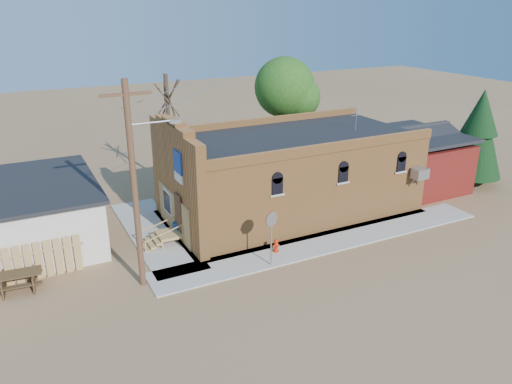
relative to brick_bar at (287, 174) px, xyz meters
name	(u,v)px	position (x,y,z in m)	size (l,w,h in m)	color
ground	(313,256)	(-1.64, -5.49, -2.34)	(120.00, 120.00, 0.00)	brown
sidewalk_south	(328,242)	(-0.14, -4.59, -2.30)	(19.00, 2.20, 0.08)	#9E9991
sidewalk_west	(154,233)	(-7.94, 0.51, -2.30)	(2.60, 10.00, 0.08)	#9E9991
brick_bar	(287,174)	(0.00, 0.00, 0.00)	(16.40, 7.97, 6.30)	#B97538
red_shed	(415,154)	(9.86, 0.01, -0.07)	(5.40, 6.40, 4.30)	#52150E
wood_fence	(24,264)	(-14.44, -1.69, -1.44)	(5.20, 0.10, 1.80)	#A57C4A
utility_pole	(135,183)	(-9.79, -4.29, 2.43)	(3.12, 0.26, 9.00)	#503420
tree_bare_near	(167,98)	(-4.64, 7.51, 3.62)	(2.80, 2.80, 7.65)	#4C3A2B
tree_leafy	(285,88)	(4.36, 8.01, 3.59)	(4.40, 4.40, 8.15)	#4C3A2B
evergreen_tree	(479,131)	(13.86, -1.49, 1.37)	(3.60, 3.60, 6.50)	#4C3A2B
fire_hydrant	(276,245)	(-3.14, -4.38, -1.92)	(0.40, 0.39, 0.68)	red
stop_sign	(271,224)	(-4.00, -5.44, -0.16)	(0.72, 0.31, 2.73)	#949499
trash_barrel	(178,230)	(-6.94, -0.55, -1.85)	(0.53, 0.53, 0.82)	navy
picnic_table	(18,279)	(-14.75, -2.29, -1.81)	(2.04, 1.61, 0.80)	#43301A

